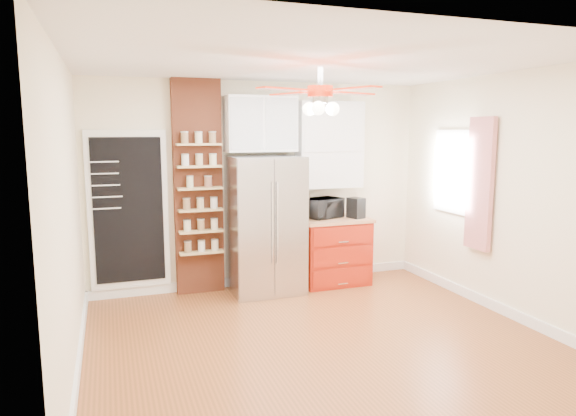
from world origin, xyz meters
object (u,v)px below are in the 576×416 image
object	(u,v)px
ceiling_fan	(320,92)
red_cabinet	(333,251)
pantry_jar_oats	(190,182)
fridge	(266,225)
canister_left	(357,213)
coffee_maker	(356,208)
toaster_oven	(323,208)

from	to	relation	value
ceiling_fan	red_cabinet	bearing A→B (deg)	61.29
red_cabinet	pantry_jar_oats	bearing A→B (deg)	177.72
pantry_jar_oats	fridge	bearing A→B (deg)	-7.73
canister_left	ceiling_fan	bearing A→B (deg)	-127.59
ceiling_fan	coffee_maker	world-z (taller)	ceiling_fan
toaster_oven	coffee_maker	distance (m)	0.44
ceiling_fan	canister_left	world-z (taller)	ceiling_fan
ceiling_fan	pantry_jar_oats	bearing A→B (deg)	119.05
fridge	ceiling_fan	bearing A→B (deg)	-88.24
toaster_oven	red_cabinet	bearing A→B (deg)	-53.07
canister_left	pantry_jar_oats	xyz separation A→B (m)	(-2.22, 0.14, 0.47)
red_cabinet	coffee_maker	world-z (taller)	coffee_maker
toaster_oven	pantry_jar_oats	bearing A→B (deg)	159.78
ceiling_fan	toaster_oven	size ratio (longest dim) A/B	2.91
toaster_oven	coffee_maker	xyz separation A→B (m)	(0.41, -0.16, 0.00)
fridge	canister_left	distance (m)	1.30
fridge	red_cabinet	bearing A→B (deg)	2.95
fridge	canister_left	xyz separation A→B (m)	(1.29, -0.02, 0.09)
red_cabinet	toaster_oven	xyz separation A→B (m)	(-0.12, 0.08, 0.58)
fridge	pantry_jar_oats	world-z (taller)	fridge
ceiling_fan	canister_left	xyz separation A→B (m)	(1.24, 1.61, -1.46)
ceiling_fan	coffee_maker	distance (m)	2.44
canister_left	fridge	bearing A→B (deg)	179.33
fridge	red_cabinet	world-z (taller)	fridge
red_cabinet	canister_left	size ratio (longest dim) A/B	6.95
coffee_maker	pantry_jar_oats	world-z (taller)	pantry_jar_oats
red_cabinet	coffee_maker	size ratio (longest dim) A/B	3.43
fridge	toaster_oven	size ratio (longest dim) A/B	3.64
fridge	toaster_oven	distance (m)	0.88
red_cabinet	canister_left	xyz separation A→B (m)	(0.32, -0.07, 0.52)
toaster_oven	coffee_maker	world-z (taller)	coffee_maker
pantry_jar_oats	red_cabinet	bearing A→B (deg)	-2.28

